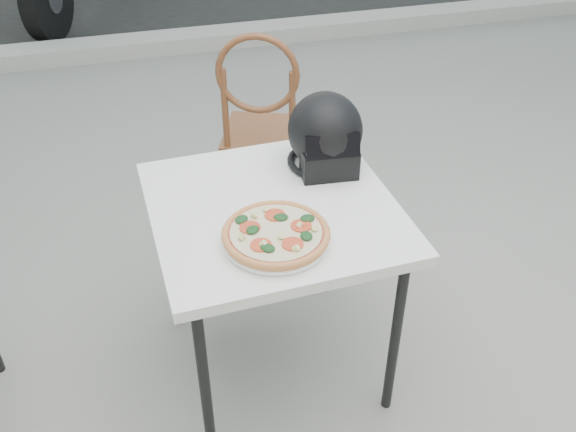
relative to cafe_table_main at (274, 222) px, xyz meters
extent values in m
plane|color=gray|center=(0.37, 0.21, -0.66)|extent=(80.00, 80.00, 0.00)
cube|color=#A6A39B|center=(0.37, 3.21, -0.60)|extent=(30.00, 0.25, 0.12)
cube|color=white|center=(0.00, 0.00, 0.05)|extent=(0.80, 0.80, 0.04)
cylinder|color=black|center=(-0.30, -0.33, -0.32)|extent=(0.04, 0.04, 0.69)
cylinder|color=black|center=(0.33, -0.30, -0.32)|extent=(0.04, 0.04, 0.69)
cylinder|color=black|center=(-0.33, 0.30, -0.32)|extent=(0.04, 0.04, 0.69)
cylinder|color=black|center=(0.30, 0.33, -0.32)|extent=(0.04, 0.04, 0.69)
cylinder|color=white|center=(-0.04, -0.18, 0.07)|extent=(0.31, 0.31, 0.01)
torus|color=white|center=(-0.04, -0.18, 0.08)|extent=(0.32, 0.32, 0.02)
cylinder|color=#CE844B|center=(-0.04, -0.18, 0.09)|extent=(0.35, 0.35, 0.01)
torus|color=#CE844B|center=(-0.04, -0.18, 0.10)|extent=(0.36, 0.36, 0.02)
cylinder|color=red|center=(-0.04, -0.18, 0.10)|extent=(0.31, 0.31, 0.00)
cylinder|color=beige|center=(-0.04, -0.18, 0.10)|extent=(0.30, 0.30, 0.00)
cylinder|color=#C43E22|center=(0.04, -0.18, 0.11)|extent=(0.07, 0.07, 0.00)
cylinder|color=#C43E22|center=(-0.02, -0.11, 0.11)|extent=(0.07, 0.07, 0.00)
cylinder|color=#C43E22|center=(-0.11, -0.15, 0.11)|extent=(0.07, 0.07, 0.00)
cylinder|color=#C43E22|center=(-0.09, -0.23, 0.11)|extent=(0.07, 0.07, 0.00)
cylinder|color=#C43E22|center=(-0.01, -0.25, 0.11)|extent=(0.07, 0.07, 0.00)
ellipsoid|color=#153B18|center=(-0.01, -0.12, 0.11)|extent=(0.05, 0.04, 0.01)
ellipsoid|color=#153B18|center=(-0.10, -0.16, 0.11)|extent=(0.06, 0.06, 0.01)
ellipsoid|color=#153B18|center=(0.04, -0.23, 0.11)|extent=(0.04, 0.05, 0.01)
ellipsoid|color=#153B18|center=(-0.08, -0.25, 0.11)|extent=(0.06, 0.06, 0.01)
ellipsoid|color=#153B18|center=(0.07, -0.15, 0.11)|extent=(0.04, 0.04, 0.01)
ellipsoid|color=#153B18|center=(-0.12, -0.10, 0.11)|extent=(0.06, 0.06, 0.01)
cylinder|color=#E6E28C|center=(-0.03, -0.22, 0.11)|extent=(0.02, 0.03, 0.02)
cylinder|color=#E6E28C|center=(-0.08, -0.10, 0.11)|extent=(0.03, 0.03, 0.02)
cylinder|color=#E6E28C|center=(0.04, -0.18, 0.11)|extent=(0.03, 0.03, 0.02)
cylinder|color=#E6E28C|center=(-0.04, -0.08, 0.11)|extent=(0.02, 0.02, 0.02)
cylinder|color=#E6E28C|center=(-0.01, -0.28, 0.11)|extent=(0.03, 0.03, 0.02)
cylinder|color=#E6E28C|center=(-0.14, -0.19, 0.11)|extent=(0.03, 0.03, 0.02)
cylinder|color=#E6E28C|center=(0.07, -0.21, 0.11)|extent=(0.02, 0.02, 0.02)
cylinder|color=#E6E28C|center=(-0.09, -0.24, 0.11)|extent=(0.03, 0.03, 0.02)
ellipsoid|color=black|center=(0.23, 0.20, 0.20)|extent=(0.28, 0.29, 0.26)
cube|color=black|center=(0.22, 0.12, 0.12)|extent=(0.19, 0.11, 0.10)
torus|color=black|center=(0.23, 0.20, 0.08)|extent=(0.28, 0.28, 0.02)
cube|color=black|center=(0.22, 0.08, 0.20)|extent=(0.18, 0.05, 0.08)
cube|color=brown|center=(0.21, 1.01, -0.25)|extent=(0.48, 0.48, 0.03)
cylinder|color=brown|center=(0.40, 1.09, -0.46)|extent=(0.04, 0.04, 0.41)
cylinder|color=brown|center=(0.12, 1.20, -0.46)|extent=(0.04, 0.04, 0.41)
cylinder|color=brown|center=(0.29, 0.82, -0.46)|extent=(0.04, 0.04, 0.41)
cylinder|color=brown|center=(0.02, 0.92, -0.46)|extent=(0.04, 0.04, 0.41)
cylinder|color=brown|center=(0.29, 0.81, -0.05)|extent=(0.04, 0.04, 0.39)
cylinder|color=brown|center=(0.01, 0.91, -0.05)|extent=(0.04, 0.04, 0.39)
torus|color=brown|center=(0.15, 0.86, 0.12)|extent=(0.35, 0.16, 0.36)
camera|label=1|loc=(-0.39, -1.60, 1.24)|focal=40.00mm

